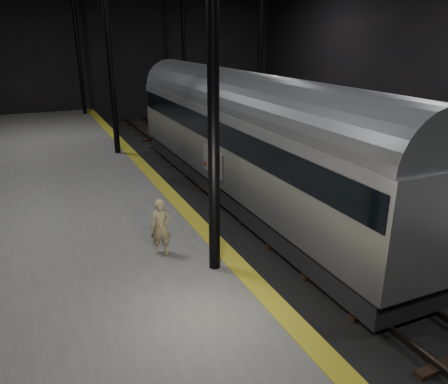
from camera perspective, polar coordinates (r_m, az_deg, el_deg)
ground at (r=15.96m, az=5.85°, el=-3.59°), size 44.00×44.00×0.00m
platform_left at (r=13.92m, az=-22.22°, el=-6.44°), size 9.00×43.80×1.00m
platform_right at (r=20.39m, az=24.58°, el=1.41°), size 9.00×43.80×1.00m
tactile_strip at (r=14.33m, az=-5.40°, el=-2.01°), size 0.50×43.80×0.01m
track at (r=15.93m, az=5.86°, el=-3.37°), size 2.40×43.00×0.24m
train at (r=17.06m, az=2.33°, el=7.80°), size 2.78×18.54×4.96m
woman at (r=11.20m, az=-8.24°, el=-4.55°), size 0.63×0.54×1.46m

